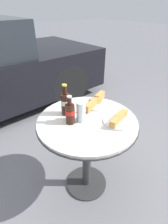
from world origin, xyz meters
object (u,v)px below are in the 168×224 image
(cola_bottle_right, at_px, (65,103))
(drinking_glass, at_px, (81,113))
(cola_bottle_left, at_px, (70,113))
(lunch_plate_near, at_px, (95,102))
(lunch_plate_far, at_px, (118,120))
(bistro_table, at_px, (87,136))

(cola_bottle_right, height_order, drinking_glass, cola_bottle_right)
(cola_bottle_left, height_order, cola_bottle_right, cola_bottle_right)
(drinking_glass, height_order, lunch_plate_near, drinking_glass)
(lunch_plate_far, bearing_deg, lunch_plate_near, 80.42)
(cola_bottle_right, distance_m, drinking_glass, 0.16)
(lunch_plate_near, bearing_deg, lunch_plate_far, -99.58)
(cola_bottle_left, distance_m, lunch_plate_far, 0.36)
(cola_bottle_left, relative_size, drinking_glass, 1.39)
(cola_bottle_right, bearing_deg, lunch_plate_near, -10.39)
(lunch_plate_near, relative_size, lunch_plate_far, 1.43)
(cola_bottle_right, relative_size, drinking_glass, 1.59)
(bistro_table, xyz_separation_m, lunch_plate_near, (0.20, 0.12, 0.19))
(cola_bottle_left, distance_m, cola_bottle_right, 0.13)
(bistro_table, height_order, lunch_plate_far, lunch_plate_far)
(drinking_glass, bearing_deg, cola_bottle_left, 157.06)
(drinking_glass, relative_size, lunch_plate_near, 0.51)
(drinking_glass, distance_m, lunch_plate_far, 0.28)
(bistro_table, distance_m, cola_bottle_left, 0.28)
(drinking_glass, bearing_deg, bistro_table, -24.17)
(drinking_glass, xyz_separation_m, lunch_plate_near, (0.24, 0.10, -0.04))
(bistro_table, distance_m, cola_bottle_right, 0.32)
(bistro_table, relative_size, drinking_glass, 4.90)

